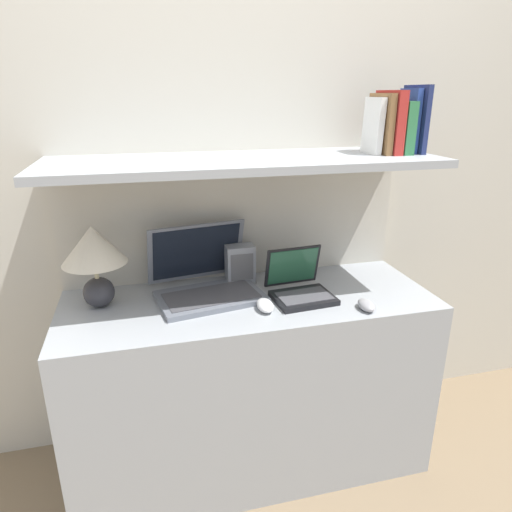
{
  "coord_description": "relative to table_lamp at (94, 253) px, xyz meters",
  "views": [
    {
      "loc": [
        -0.37,
        -1.27,
        1.49
      ],
      "look_at": [
        0.02,
        0.26,
        0.93
      ],
      "focal_mm": 32.0,
      "sensor_mm": 36.0,
      "label": 1
    }
  ],
  "objects": [
    {
      "name": "ground_plane",
      "position": [
        0.54,
        -0.34,
        -0.96
      ],
      "size": [
        12.0,
        12.0,
        0.0
      ],
      "primitive_type": "plane",
      "color": "#7A664C"
    },
    {
      "name": "wall_back",
      "position": [
        0.54,
        0.24,
        0.24
      ],
      "size": [
        6.0,
        0.05,
        2.4
      ],
      "color": "beige",
      "rests_on": "ground_plane"
    },
    {
      "name": "desk",
      "position": [
        0.54,
        -0.08,
        -0.58
      ],
      "size": [
        1.4,
        0.51,
        0.75
      ],
      "color": "#999EA3",
      "rests_on": "ground_plane"
    },
    {
      "name": "back_riser",
      "position": [
        0.54,
        0.2,
        -0.34
      ],
      "size": [
        1.4,
        0.04,
        1.24
      ],
      "color": "beige",
      "rests_on": "ground_plane"
    },
    {
      "name": "shelf",
      "position": [
        0.54,
        -0.01,
        0.3
      ],
      "size": [
        1.4,
        0.46,
        0.03
      ],
      "color": "#999EA3",
      "rests_on": "back_riser"
    },
    {
      "name": "table_lamp",
      "position": [
        0.0,
        0.0,
        0.0
      ],
      "size": [
        0.23,
        0.23,
        0.3
      ],
      "color": "#2D2D33",
      "rests_on": "desk"
    },
    {
      "name": "laptop_large",
      "position": [
        0.39,
        0.01,
        -0.15
      ],
      "size": [
        0.44,
        0.38,
        0.26
      ],
      "color": "slate",
      "rests_on": "desk"
    },
    {
      "name": "laptop_small",
      "position": [
        0.73,
        -0.1,
        -0.17
      ],
      "size": [
        0.24,
        0.24,
        0.18
      ],
      "color": "black",
      "rests_on": "desk"
    },
    {
      "name": "computer_mouse",
      "position": [
        0.58,
        -0.18,
        -0.19
      ],
      "size": [
        0.06,
        0.11,
        0.03
      ],
      "color": "white",
      "rests_on": "desk"
    },
    {
      "name": "second_mouse",
      "position": [
        0.93,
        -0.27,
        -0.19
      ],
      "size": [
        0.06,
        0.1,
        0.03
      ],
      "color": "#99999E",
      "rests_on": "desk"
    },
    {
      "name": "router_box",
      "position": [
        0.54,
        0.09,
        -0.13
      ],
      "size": [
        0.11,
        0.08,
        0.16
      ],
      "color": "gray",
      "rests_on": "desk"
    },
    {
      "name": "book_navy",
      "position": [
        1.2,
        -0.01,
        0.43
      ],
      "size": [
        0.02,
        0.17,
        0.24
      ],
      "color": "navy",
      "rests_on": "shelf"
    },
    {
      "name": "book_blue",
      "position": [
        1.18,
        -0.01,
        0.43
      ],
      "size": [
        0.02,
        0.12,
        0.23
      ],
      "color": "#284293",
      "rests_on": "shelf"
    },
    {
      "name": "book_green",
      "position": [
        1.14,
        -0.01,
        0.41
      ],
      "size": [
        0.04,
        0.18,
        0.19
      ],
      "color": "#2D7042",
      "rests_on": "shelf"
    },
    {
      "name": "book_red",
      "position": [
        1.1,
        -0.01,
        0.43
      ],
      "size": [
        0.04,
        0.18,
        0.23
      ],
      "color": "#A82823",
      "rests_on": "shelf"
    },
    {
      "name": "book_brown",
      "position": [
        1.06,
        -0.01,
        0.42
      ],
      "size": [
        0.02,
        0.16,
        0.22
      ],
      "color": "brown",
      "rests_on": "shelf"
    },
    {
      "name": "book_white",
      "position": [
        1.03,
        -0.01,
        0.41
      ],
      "size": [
        0.03,
        0.12,
        0.2
      ],
      "color": "silver",
      "rests_on": "shelf"
    }
  ]
}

